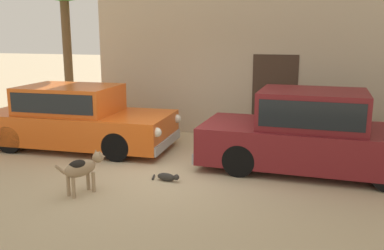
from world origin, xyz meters
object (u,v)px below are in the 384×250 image
parked_sedan_second (313,132)px  stray_cat (167,177)px  stray_dog_spotted (83,167)px  parked_sedan_nearest (76,117)px

parked_sedan_second → stray_cat: parked_sedan_second is taller
stray_dog_spotted → stray_cat: 1.52m
stray_cat → stray_dog_spotted: bearing=-133.1°
parked_sedan_nearest → stray_cat: size_ratio=7.85×
parked_sedan_nearest → stray_cat: 3.29m
parked_sedan_nearest → parked_sedan_second: (5.26, -0.10, 0.04)m
parked_sedan_nearest → stray_dog_spotted: 3.07m
parked_sedan_nearest → stray_dog_spotted: size_ratio=4.91×
parked_sedan_nearest → stray_dog_spotted: parked_sedan_nearest is taller
parked_sedan_second → stray_dog_spotted: parked_sedan_second is taller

